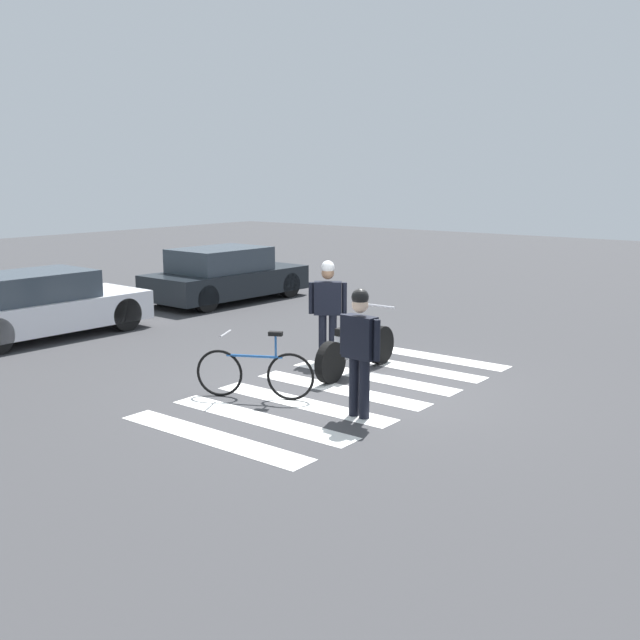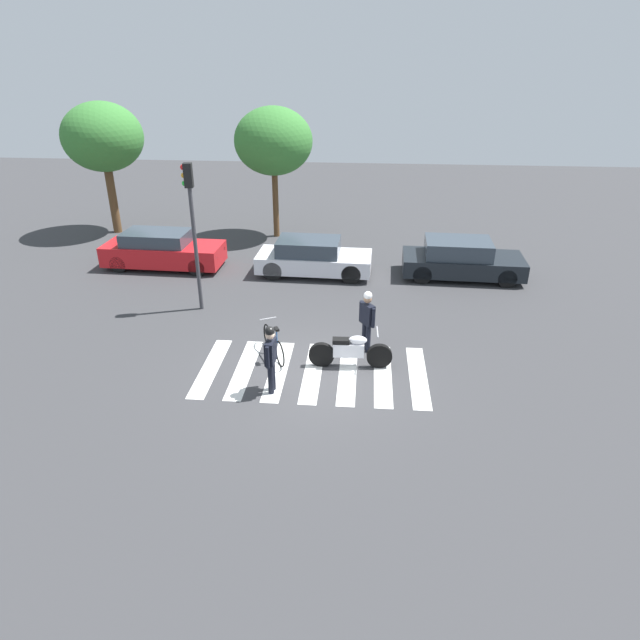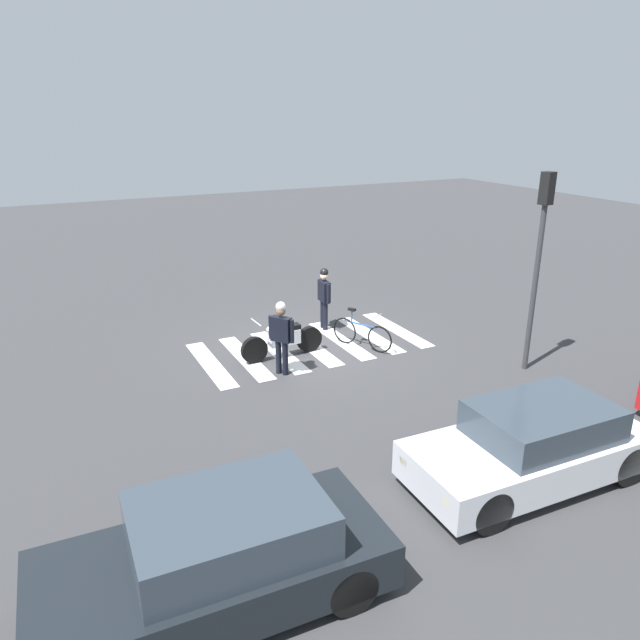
{
  "view_description": "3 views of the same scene",
  "coord_description": "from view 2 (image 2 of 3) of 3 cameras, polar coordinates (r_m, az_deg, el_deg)",
  "views": [
    {
      "loc": [
        -8.89,
        -6.53,
        3.23
      ],
      "look_at": [
        0.77,
        0.99,
        0.85
      ],
      "focal_mm": 42.05,
      "sensor_mm": 36.0,
      "label": 1
    },
    {
      "loc": [
        1.23,
        -12.28,
        7.48
      ],
      "look_at": [
        0.08,
        1.25,
        0.9
      ],
      "focal_mm": 31.15,
      "sensor_mm": 36.0,
      "label": 2
    },
    {
      "loc": [
        6.25,
        12.98,
        5.84
      ],
      "look_at": [
        0.14,
        0.84,
        1.01
      ],
      "focal_mm": 33.21,
      "sensor_mm": 36.0,
      "label": 3
    }
  ],
  "objects": [
    {
      "name": "ground_plane",
      "position": [
        14.43,
        -0.73,
        -5.35
      ],
      "size": [
        60.0,
        60.0,
        0.0
      ],
      "primitive_type": "plane",
      "color": "#38383A"
    },
    {
      "name": "police_motorcycle",
      "position": [
        14.46,
        3.12,
        -3.18
      ],
      "size": [
        2.18,
        0.62,
        1.05
      ],
      "color": "black",
      "rests_on": "ground_plane"
    },
    {
      "name": "leaning_bicycle",
      "position": [
        14.98,
        -4.79,
        -2.46
      ],
      "size": [
        0.84,
        1.61,
        1.01
      ],
      "color": "black",
      "rests_on": "ground_plane"
    },
    {
      "name": "officer_on_foot",
      "position": [
        13.19,
        -5.09,
        -3.58
      ],
      "size": [
        0.24,
        0.66,
        1.76
      ],
      "color": "black",
      "rests_on": "ground_plane"
    },
    {
      "name": "officer_by_motorcycle",
      "position": [
        15.01,
        4.86,
        0.3
      ],
      "size": [
        0.44,
        0.56,
        1.77
      ],
      "color": "black",
      "rests_on": "ground_plane"
    },
    {
      "name": "crosswalk_stripes",
      "position": [
        14.42,
        -0.73,
        -5.33
      ],
      "size": [
        5.85,
        3.01,
        0.01
      ],
      "color": "silver",
      "rests_on": "ground_plane"
    },
    {
      "name": "car_red_convertible",
      "position": [
        22.05,
        -15.89,
        6.91
      ],
      "size": [
        4.52,
        1.83,
        1.4
      ],
      "color": "black",
      "rests_on": "ground_plane"
    },
    {
      "name": "car_white_van",
      "position": [
        20.54,
        -0.75,
        6.44
      ],
      "size": [
        4.23,
        1.89,
        1.33
      ],
      "color": "black",
      "rests_on": "ground_plane"
    },
    {
      "name": "car_black_suv",
      "position": [
        20.92,
        14.29,
        6.05
      ],
      "size": [
        4.38,
        2.04,
        1.39
      ],
      "color": "black",
      "rests_on": "ground_plane"
    },
    {
      "name": "traffic_light_pole",
      "position": [
        17.29,
        -13.03,
        10.42
      ],
      "size": [
        0.34,
        0.27,
        4.6
      ],
      "color": "#38383D",
      "rests_on": "ground_plane"
    },
    {
      "name": "street_tree_near",
      "position": [
        26.61,
        -21.42,
        17.05
      ],
      "size": [
        3.4,
        3.4,
        5.64
      ],
      "color": "brown",
      "rests_on": "ground_plane"
    },
    {
      "name": "street_tree_mid",
      "position": [
        24.41,
        -4.8,
        17.81
      ],
      "size": [
        3.28,
        3.28,
        5.5
      ],
      "color": "brown",
      "rests_on": "ground_plane"
    }
  ]
}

